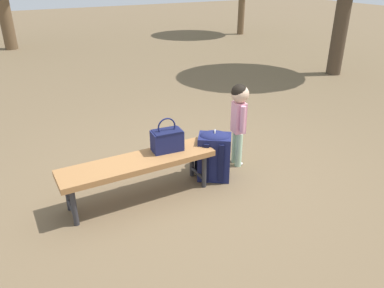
% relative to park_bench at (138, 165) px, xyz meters
% --- Properties ---
extents(ground_plane, '(40.00, 40.00, 0.00)m').
position_rel_park_bench_xyz_m(ground_plane, '(0.68, 0.13, -0.39)').
color(ground_plane, brown).
rests_on(ground_plane, ground).
extents(park_bench, '(1.61, 0.42, 0.45)m').
position_rel_park_bench_xyz_m(park_bench, '(0.00, 0.00, 0.00)').
color(park_bench, '#9E6B3D').
rests_on(park_bench, ground).
extents(handbag, '(0.33, 0.20, 0.37)m').
position_rel_park_bench_xyz_m(handbag, '(0.36, 0.06, 0.18)').
color(handbag, '#191E4C').
rests_on(handbag, park_bench).
extents(child_standing, '(0.21, 0.27, 1.02)m').
position_rel_park_bench_xyz_m(child_standing, '(1.32, 0.14, 0.29)').
color(child_standing, '#B2D8B2').
rests_on(child_standing, ground).
extents(backpack_large, '(0.45, 0.42, 0.61)m').
position_rel_park_bench_xyz_m(backpack_large, '(0.91, -0.00, -0.09)').
color(backpack_large, '#191E4C').
rests_on(backpack_large, ground).
extents(backpack_small, '(0.23, 0.22, 0.32)m').
position_rel_park_bench_xyz_m(backpack_small, '(0.87, 0.19, -0.23)').
color(backpack_small, black).
rests_on(backpack_small, ground).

